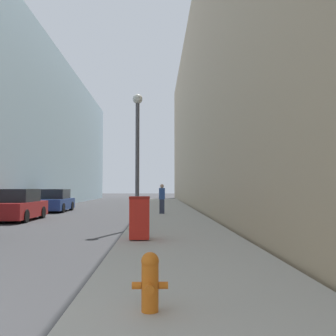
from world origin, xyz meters
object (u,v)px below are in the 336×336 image
Objects in this scene: trash_bin at (140,217)px; parked_sedan_far at (56,201)px; lamppost at (137,150)px; pedestrian_on_sidewalk at (162,199)px; fire_hydrant at (150,280)px; parked_sedan_near at (18,206)px.

parked_sedan_far is (-6.53, 15.01, -0.07)m from trash_bin.
lamppost is 7.33m from pedestrian_on_sidewalk.
fire_hydrant is 16.13m from parked_sedan_near.
parked_sedan_far reaches higher than trash_bin.
fire_hydrant is 10.99m from lamppost.
fire_hydrant is at bearing -64.30° from parked_sedan_near.
lamppost reaches higher than fire_hydrant.
trash_bin is at bearing -50.81° from parked_sedan_near.
fire_hydrant is at bearing -86.14° from trash_bin.
trash_bin is 4.80m from lamppost.
pedestrian_on_sidewalk is at bearing 80.92° from lamppost.
lamppost is at bearing -32.01° from parked_sedan_near.
fire_hydrant is 0.17× the size of parked_sedan_near.
parked_sedan_far is at bearing 89.80° from parked_sedan_near.
parked_sedan_near is 2.50× the size of pedestrian_on_sidewalk.
trash_bin is 10.38m from parked_sedan_near.
trash_bin is (-0.44, 6.49, 0.27)m from fire_hydrant.
lamppost reaches higher than pedestrian_on_sidewalk.
trash_bin is 0.29× the size of parked_sedan_near.
parked_sedan_near is 7.95m from pedestrian_on_sidewalk.
fire_hydrant is at bearing -91.20° from pedestrian_on_sidewalk.
pedestrian_on_sidewalk is at bearing 22.06° from parked_sedan_near.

